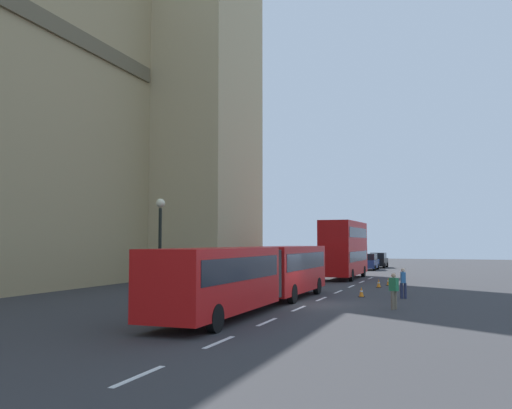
{
  "coord_description": "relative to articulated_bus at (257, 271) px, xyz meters",
  "views": [
    {
      "loc": [
        -26.78,
        -7.04,
        3.13
      ],
      "look_at": [
        1.27,
        3.3,
        5.22
      ],
      "focal_mm": 37.97,
      "sensor_mm": 36.0,
      "label": 1
    }
  ],
  "objects": [
    {
      "name": "lane_centre_marking",
      "position": [
        4.88,
        -1.99,
        -1.74
      ],
      "size": [
        39.0,
        0.16,
        0.01
      ],
      "color": "silver",
      "rests_on": "ground_plane"
    },
    {
      "name": "traffic_cone_middle",
      "position": [
        13.67,
        -3.97,
        -1.46
      ],
      "size": [
        0.36,
        0.36,
        0.58
      ],
      "color": "black",
      "rests_on": "ground_plane"
    },
    {
      "name": "ground_plane",
      "position": [
        2.1,
        -1.99,
        -1.75
      ],
      "size": [
        160.0,
        160.0,
        0.0
      ],
      "primitive_type": "plane",
      "color": "#333335"
    },
    {
      "name": "sedan_lead",
      "position": [
        37.45,
        0.23,
        -0.83
      ],
      "size": [
        4.4,
        1.86,
        1.85
      ],
      "color": "navy",
      "rests_on": "ground_plane"
    },
    {
      "name": "sedan_trailing",
      "position": [
        43.37,
        -0.1,
        -0.83
      ],
      "size": [
        4.4,
        1.86,
        1.85
      ],
      "color": "black",
      "rests_on": "ground_plane"
    },
    {
      "name": "traffic_cone_west",
      "position": [
        6.78,
        -3.89,
        -1.46
      ],
      "size": [
        0.36,
        0.36,
        0.58
      ],
      "color": "black",
      "rests_on": "ground_plane"
    },
    {
      "name": "traffic_cone_east",
      "position": [
        15.76,
        -4.39,
        -1.46
      ],
      "size": [
        0.36,
        0.36,
        0.58
      ],
      "color": "black",
      "rests_on": "ground_plane"
    },
    {
      "name": "double_decker_bus",
      "position": [
        21.91,
        0.0,
        0.96
      ],
      "size": [
        9.48,
        2.54,
        4.9
      ],
      "color": "#B20F0F",
      "rests_on": "ground_plane"
    },
    {
      "name": "articulated_bus",
      "position": [
        0.0,
        0.0,
        0.0
      ],
      "size": [
        18.13,
        2.54,
        2.9
      ],
      "color": "red",
      "rests_on": "ground_plane"
    },
    {
      "name": "pedestrian_by_kerb",
      "position": [
        6.74,
        -6.23,
        -0.83
      ],
      "size": [
        0.44,
        0.36,
        1.69
      ],
      "color": "#262D4C",
      "rests_on": "ground_plane"
    },
    {
      "name": "pedestrian_near_cones",
      "position": [
        1.52,
        -6.26,
        -0.83
      ],
      "size": [
        0.41,
        0.47,
        1.69
      ],
      "color": "#726651",
      "rests_on": "ground_plane"
    },
    {
      "name": "street_lamp",
      "position": [
        -1.5,
        4.51,
        1.31
      ],
      "size": [
        0.44,
        0.44,
        5.27
      ],
      "color": "black",
      "rests_on": "ground_plane"
    }
  ]
}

